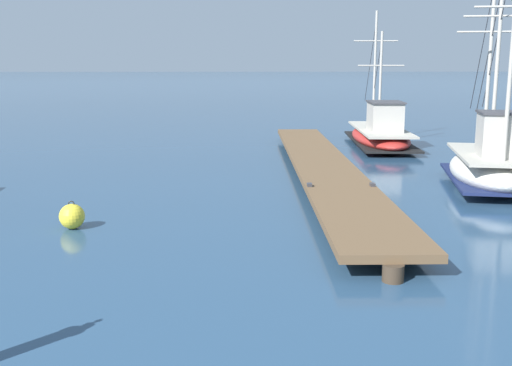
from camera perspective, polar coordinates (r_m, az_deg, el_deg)
floating_dock at (r=19.39m, az=6.18°, el=1.67°), size 2.20×19.11×0.53m
fishing_boat_0 at (r=18.61m, az=21.00°, el=1.61°), size 3.12×6.53×7.38m
fishing_boat_2 at (r=26.57m, az=11.45°, el=4.54°), size 2.62×8.05×5.72m
mooring_buoy at (r=13.88m, az=-16.67°, el=-2.97°), size 0.55×0.55×0.62m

